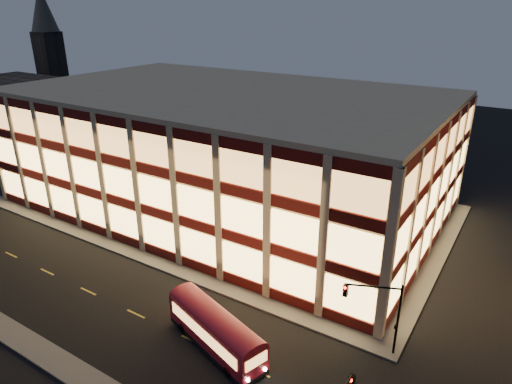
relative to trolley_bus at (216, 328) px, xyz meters
The scene contains 9 objects.
ground 13.37m from the trolley_bus, 155.21° to the left, with size 200.00×200.00×0.00m, color black.
sidewalk_office_south 16.48m from the trolley_bus, 156.43° to the left, with size 54.00×2.00×0.15m, color #514F4C.
sidewalk_office_east 25.14m from the trolley_bus, 64.07° to the left, with size 2.00×30.00×0.15m, color #514F4C.
sidewalk_near 14.25m from the trolley_bus, 148.25° to the right, with size 100.00×2.00×0.15m, color #514F4C.
office_building 27.54m from the trolley_bus, 123.63° to the left, with size 50.45×30.45×14.50m.
church_tower 94.11m from the trolley_bus, 150.95° to the left, with size 5.00×5.00×18.00m, color #2D2621.
church_spire 96.21m from the trolley_bus, 150.95° to the left, with size 6.00×6.00×10.00m, color #4C473F.
traffic_signal_far 11.95m from the trolley_bus, 29.64° to the left, with size 3.79×1.87×6.00m.
trolley_bus is the anchor object (origin of this frame).
Camera 1 is at (29.16, -26.94, 23.93)m, focal length 32.00 mm.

